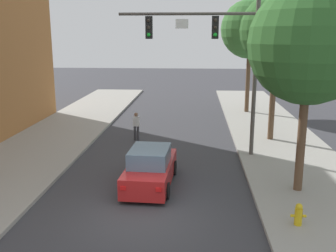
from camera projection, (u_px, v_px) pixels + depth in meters
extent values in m
plane|color=#38383D|center=(141.00, 217.00, 13.06)|extent=(120.00, 120.00, 0.00)
cylinder|color=#514C47|center=(255.00, 79.00, 18.65)|extent=(0.20, 0.20, 7.50)
cylinder|color=#514C47|center=(188.00, 14.00, 18.18)|extent=(6.52, 0.14, 0.14)
cube|color=black|center=(215.00, 28.00, 18.23)|extent=(0.32, 0.28, 1.05)
sphere|color=#2D2823|center=(216.00, 20.00, 18.01)|extent=(0.18, 0.18, 0.18)
sphere|color=#2D2823|center=(215.00, 27.00, 18.08)|extent=(0.18, 0.18, 0.18)
sphere|color=green|center=(215.00, 35.00, 18.16)|extent=(0.18, 0.18, 0.18)
cube|color=black|center=(149.00, 28.00, 18.45)|extent=(0.32, 0.28, 1.05)
sphere|color=#2D2823|center=(149.00, 20.00, 18.23)|extent=(0.18, 0.18, 0.18)
sphere|color=#2D2823|center=(149.00, 28.00, 18.30)|extent=(0.18, 0.18, 0.18)
sphere|color=green|center=(149.00, 35.00, 18.38)|extent=(0.18, 0.18, 0.18)
cube|color=white|center=(182.00, 24.00, 18.28)|extent=(0.60, 0.03, 0.44)
cube|color=#B21E1E|center=(150.00, 172.00, 15.77)|extent=(1.90, 4.28, 0.80)
cube|color=slate|center=(150.00, 156.00, 15.46)|extent=(1.59, 2.07, 0.64)
cylinder|color=black|center=(137.00, 166.00, 17.17)|extent=(0.25, 0.65, 0.64)
cylinder|color=black|center=(174.00, 168.00, 16.98)|extent=(0.25, 0.65, 0.64)
cylinder|color=black|center=(124.00, 189.00, 14.66)|extent=(0.25, 0.65, 0.64)
cylinder|color=black|center=(166.00, 191.00, 14.47)|extent=(0.25, 0.65, 0.64)
cube|color=red|center=(123.00, 188.00, 13.76)|extent=(0.20, 0.05, 0.14)
cube|color=red|center=(159.00, 190.00, 13.61)|extent=(0.20, 0.05, 0.14)
cylinder|color=#333338|center=(135.00, 133.00, 22.56)|extent=(0.14, 0.14, 0.85)
cylinder|color=#333338|center=(138.00, 133.00, 22.54)|extent=(0.14, 0.14, 0.85)
cube|color=silver|center=(136.00, 121.00, 22.39)|extent=(0.36, 0.22, 0.56)
sphere|color=brown|center=(136.00, 115.00, 22.30)|extent=(0.22, 0.22, 0.22)
cylinder|color=gold|center=(298.00, 217.00, 12.17)|extent=(0.24, 0.24, 0.55)
sphere|color=gold|center=(299.00, 207.00, 12.10)|extent=(0.22, 0.22, 0.22)
cylinder|color=gold|center=(293.00, 216.00, 12.18)|extent=(0.12, 0.09, 0.09)
cylinder|color=gold|center=(304.00, 216.00, 12.16)|extent=(0.12, 0.09, 0.09)
cylinder|color=brown|center=(301.00, 141.00, 14.59)|extent=(0.32, 0.32, 3.89)
sphere|color=#2D6028|center=(309.00, 43.00, 13.77)|extent=(4.39, 4.39, 4.39)
cylinder|color=brown|center=(272.00, 100.00, 21.85)|extent=(0.32, 0.32, 4.57)
sphere|color=#2D6028|center=(277.00, 30.00, 20.99)|extent=(4.02, 4.02, 4.02)
cylinder|color=brown|center=(248.00, 82.00, 29.84)|extent=(0.32, 0.32, 4.62)
sphere|color=#387033|center=(250.00, 29.00, 28.94)|extent=(4.38, 4.38, 4.38)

